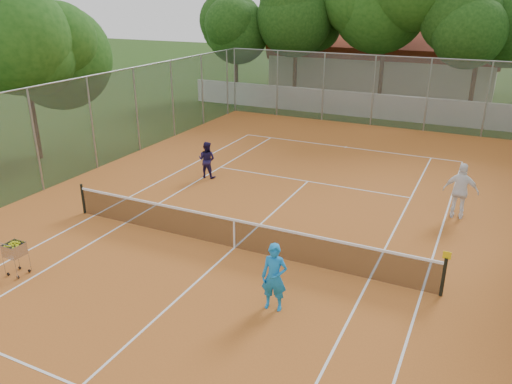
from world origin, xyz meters
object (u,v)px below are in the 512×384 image
at_px(tennis_net, 234,233).
at_px(player_far_left, 207,160).
at_px(player_near, 274,277).
at_px(player_far_right, 461,191).
at_px(clubhouse, 384,62).
at_px(ball_hopper, 16,258).

bearing_deg(tennis_net, player_far_left, 128.15).
xyz_separation_m(player_near, player_far_left, (-6.31, 7.40, -0.10)).
bearing_deg(player_far_right, player_near, 64.73).
bearing_deg(player_far_right, clubhouse, -72.22).
bearing_deg(player_far_left, tennis_net, 124.57).
height_order(player_far_left, ball_hopper, player_far_left).
bearing_deg(player_near, player_far_right, 57.21).
relative_size(tennis_net, player_near, 6.88).
bearing_deg(clubhouse, tennis_net, -86.05).
xyz_separation_m(tennis_net, clubhouse, (-2.00, 29.00, 1.69)).
height_order(tennis_net, ball_hopper, ball_hopper).
relative_size(player_near, player_far_left, 1.13).
relative_size(player_far_right, ball_hopper, 1.90).
xyz_separation_m(tennis_net, player_far_left, (-3.98, 5.07, 0.28)).
height_order(player_far_right, ball_hopper, player_far_right).
relative_size(tennis_net, ball_hopper, 11.63).
distance_m(player_far_left, ball_hopper, 9.01).
bearing_deg(player_far_left, player_near, 126.88).
xyz_separation_m(tennis_net, player_near, (2.33, -2.33, 0.37)).
relative_size(clubhouse, player_far_left, 10.70).
xyz_separation_m(player_far_left, ball_hopper, (-0.61, -8.99, -0.26)).
distance_m(tennis_net, player_near, 3.32).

